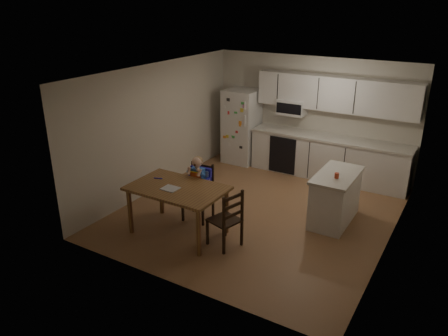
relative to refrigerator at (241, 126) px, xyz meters
The scene contains 10 objects.
room 2.31m from the refrigerator, 47.16° to the right, with size 4.52×5.01×2.51m.
refrigerator is the anchor object (origin of this frame).
kitchen_run 2.05m from the refrigerator, ahead, with size 3.37×0.62×2.15m.
kitchen_island 3.36m from the refrigerator, 32.39° to the right, with size 0.63×1.20×0.88m.
red_cup 3.48m from the refrigerator, 34.67° to the right, with size 0.07×0.07×0.09m, color #B9381C.
dining_table 3.57m from the refrigerator, 77.86° to the right, with size 1.53×0.98×0.82m.
napkin 3.67m from the refrigerator, 79.05° to the right, with size 0.26×0.22×0.01m, color #B6B6BC.
toddler_spoon 3.39m from the refrigerator, 85.59° to the right, with size 0.02×0.02×0.12m, color #2925BA.
chair_booster 2.97m from the refrigerator, 75.45° to the right, with size 0.48×0.48×1.15m.
chair_side 3.87m from the refrigerator, 63.99° to the right, with size 0.52×0.52×0.95m.
Camera 1 is at (3.11, -6.41, 3.65)m, focal length 35.00 mm.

